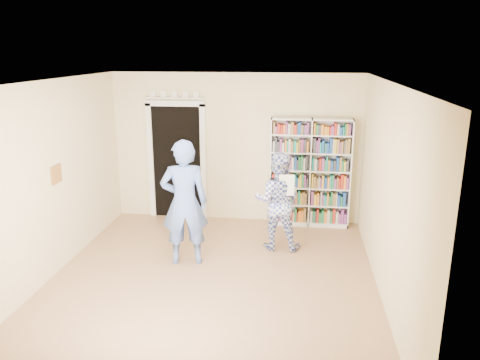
% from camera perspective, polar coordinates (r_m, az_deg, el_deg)
% --- Properties ---
extents(floor, '(5.00, 5.00, 0.00)m').
position_cam_1_polar(floor, '(6.63, -3.46, -12.14)').
color(floor, '#A1744D').
rests_on(floor, ground).
extents(ceiling, '(5.00, 5.00, 0.00)m').
position_cam_1_polar(ceiling, '(5.88, -3.90, 11.82)').
color(ceiling, white).
rests_on(ceiling, wall_back).
extents(wall_back, '(4.50, 0.00, 4.50)m').
position_cam_1_polar(wall_back, '(8.51, -0.51, 3.88)').
color(wall_back, beige).
rests_on(wall_back, floor).
extents(wall_left, '(0.00, 5.00, 5.00)m').
position_cam_1_polar(wall_left, '(6.90, -22.35, -0.15)').
color(wall_left, beige).
rests_on(wall_left, floor).
extents(wall_right, '(0.00, 5.00, 5.00)m').
position_cam_1_polar(wall_right, '(6.12, 17.51, -1.61)').
color(wall_right, beige).
rests_on(wall_right, floor).
extents(bookshelf, '(1.41, 0.27, 1.94)m').
position_cam_1_polar(bookshelf, '(8.37, 8.54, 0.92)').
color(bookshelf, white).
rests_on(bookshelf, floor).
extents(doorway, '(1.10, 0.08, 2.43)m').
position_cam_1_polar(doorway, '(8.74, -7.70, 2.91)').
color(doorway, black).
rests_on(doorway, floor).
extents(wall_art, '(0.03, 0.25, 0.25)m').
position_cam_1_polar(wall_art, '(7.04, -21.47, 0.67)').
color(wall_art, brown).
rests_on(wall_art, wall_left).
extents(man_blue, '(0.76, 0.58, 1.87)m').
position_cam_1_polar(man_blue, '(6.85, -6.79, -2.77)').
color(man_blue, '#5877C4').
rests_on(man_blue, floor).
extents(man_plaid, '(0.79, 0.63, 1.57)m').
position_cam_1_polar(man_plaid, '(7.38, 4.61, -2.57)').
color(man_plaid, '#313F96').
rests_on(man_plaid, floor).
extents(paper_sheet, '(0.23, 0.03, 0.33)m').
position_cam_1_polar(paper_sheet, '(7.10, 5.70, -0.63)').
color(paper_sheet, white).
rests_on(paper_sheet, man_plaid).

